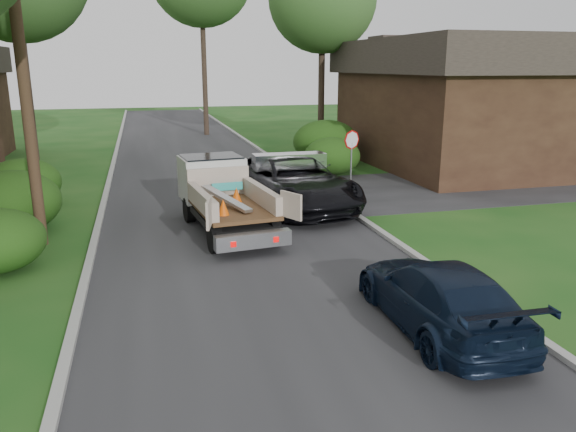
% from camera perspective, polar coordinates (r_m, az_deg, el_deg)
% --- Properties ---
extents(ground, '(120.00, 120.00, 0.00)m').
position_cam_1_polar(ground, '(12.53, -1.41, -7.72)').
color(ground, '#164914').
rests_on(ground, ground).
extents(road, '(8.00, 90.00, 0.02)m').
position_cam_1_polar(road, '(21.96, -7.41, 2.14)').
color(road, '#28282B').
rests_on(road, ground).
extents(side_street, '(16.00, 7.00, 0.02)m').
position_cam_1_polar(side_street, '(25.45, 20.82, 3.04)').
color(side_street, '#28282B').
rests_on(side_street, ground).
extents(curb_left, '(0.20, 90.00, 0.12)m').
position_cam_1_polar(curb_left, '(21.84, -18.14, 1.59)').
color(curb_left, '#9E9E99').
rests_on(curb_left, ground).
extents(curb_right, '(0.20, 90.00, 0.12)m').
position_cam_1_polar(curb_right, '(22.80, 2.86, 2.86)').
color(curb_right, '#9E9E99').
rests_on(curb_right, ground).
extents(stop_sign, '(0.71, 0.32, 2.48)m').
position_cam_1_polar(stop_sign, '(21.93, 6.47, 6.86)').
color(stop_sign, slate).
rests_on(stop_sign, ground).
extents(utility_pole, '(2.42, 1.25, 10.00)m').
position_cam_1_polar(utility_pole, '(16.50, -25.49, 14.75)').
color(utility_pole, '#382619').
rests_on(utility_pole, ground).
extents(house_right, '(9.72, 12.96, 6.20)m').
position_cam_1_polar(house_right, '(29.75, 17.42, 11.07)').
color(house_right, '#331E14').
rests_on(house_right, ground).
extents(hedge_left_b, '(2.86, 2.86, 1.87)m').
position_cam_1_polar(hedge_left_b, '(18.59, -26.30, 1.29)').
color(hedge_left_b, '#193E0E').
rests_on(hedge_left_b, ground).
extents(hedge_left_c, '(2.60, 2.60, 1.70)m').
position_cam_1_polar(hedge_left_c, '(22.03, -25.32, 3.10)').
color(hedge_left_c, '#193E0E').
rests_on(hedge_left_c, ground).
extents(hedge_right_a, '(2.60, 2.60, 1.70)m').
position_cam_1_polar(hedge_right_a, '(25.99, 4.50, 6.10)').
color(hedge_right_a, '#193E0E').
rests_on(hedge_right_a, ground).
extents(hedge_right_b, '(3.38, 3.38, 2.21)m').
position_cam_1_polar(hedge_right_b, '(28.99, 3.88, 7.54)').
color(hedge_right_b, '#193E0E').
rests_on(hedge_right_b, ground).
extents(flatbed_truck, '(2.84, 5.63, 2.05)m').
position_cam_1_polar(flatbed_truck, '(17.51, -6.95, 2.60)').
color(flatbed_truck, black).
rests_on(flatbed_truck, ground).
extents(black_pickup, '(4.03, 6.93, 1.81)m').
position_cam_1_polar(black_pickup, '(19.70, 0.45, 3.46)').
color(black_pickup, black).
rests_on(black_pickup, ground).
extents(navy_suv, '(1.96, 4.61, 1.32)m').
position_cam_1_polar(navy_suv, '(11.02, 15.08, -7.82)').
color(navy_suv, black).
rests_on(navy_suv, ground).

